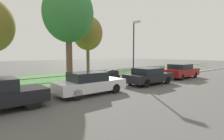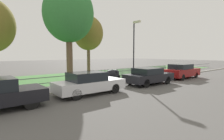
{
  "view_description": "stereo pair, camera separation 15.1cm",
  "coord_description": "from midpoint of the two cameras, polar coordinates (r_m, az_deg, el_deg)",
  "views": [
    {
      "loc": [
        -13.49,
        -10.09,
        2.43
      ],
      "look_at": [
        -4.05,
        0.99,
        1.1
      ],
      "focal_mm": 28.0,
      "sensor_mm": 36.0,
      "label": 1
    },
    {
      "loc": [
        -13.37,
        -10.19,
        2.43
      ],
      "look_at": [
        -4.05,
        0.99,
        1.1
      ],
      "focal_mm": 28.0,
      "sensor_mm": 36.0,
      "label": 2
    }
  ],
  "objects": [
    {
      "name": "street_lamp",
      "position": [
        16.09,
        7.68,
        8.63
      ],
      "size": [
        0.2,
        0.79,
        5.36
      ],
      "color": "black",
      "rests_on": "ground"
    },
    {
      "name": "grass_strip",
      "position": [
        21.77,
        -1.46,
        -1.18
      ],
      "size": [
        41.33,
        7.98,
        0.01
      ],
      "primitive_type": "cube",
      "color": "#477F3D",
      "rests_on": "ground"
    },
    {
      "name": "parked_car_red_compact",
      "position": [
        18.95,
        21.94,
        -0.32
      ],
      "size": [
        4.41,
        1.88,
        1.44
      ],
      "rotation": [
        0.0,
        0.0,
        0.01
      ],
      "color": "maroon",
      "rests_on": "ground"
    },
    {
      "name": "parked_car_black_saloon",
      "position": [
        10.67,
        -7.08,
        -4.22
      ],
      "size": [
        4.31,
        1.83,
        1.36
      ],
      "rotation": [
        0.0,
        0.0,
        -0.02
      ],
      "color": "silver",
      "rests_on": "ground"
    },
    {
      "name": "ground_plane",
      "position": [
        17.0,
        13.0,
        -3.13
      ],
      "size": [
        120.0,
        120.0,
        0.0
      ],
      "primitive_type": "plane",
      "color": "#565451"
    },
    {
      "name": "tree_behind_motorcycle",
      "position": [
        17.03,
        -13.73,
        17.36
      ],
      "size": [
        4.54,
        4.54,
        8.72
      ],
      "color": "brown",
      "rests_on": "ground"
    },
    {
      "name": "kerb_stone",
      "position": [
        17.05,
        12.73,
        -2.9
      ],
      "size": [
        41.33,
        0.2,
        0.12
      ],
      "primitive_type": "cube",
      "color": "#B2ADA3",
      "rests_on": "ground"
    },
    {
      "name": "covered_motorcycle",
      "position": [
        15.59,
        0.42,
        -1.39
      ],
      "size": [
        1.83,
        0.7,
        1.04
      ],
      "rotation": [
        0.0,
        0.0,
        -0.03
      ],
      "color": "black",
      "rests_on": "ground"
    },
    {
      "name": "parked_car_navy_estate",
      "position": [
        14.37,
        12.16,
        -1.88
      ],
      "size": [
        4.23,
        2.04,
        1.33
      ],
      "rotation": [
        0.0,
        0.0,
        -0.04
      ],
      "color": "black",
      "rests_on": "ground"
    },
    {
      "name": "park_fence",
      "position": [
        18.79,
        6.09,
        -0.76
      ],
      "size": [
        41.33,
        0.05,
        0.97
      ],
      "color": "#4C4C51",
      "rests_on": "ground"
    },
    {
      "name": "tree_mid_park",
      "position": [
        21.23,
        -7.55,
        11.77
      ],
      "size": [
        3.51,
        3.51,
        6.92
      ],
      "color": "brown",
      "rests_on": "ground"
    }
  ]
}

